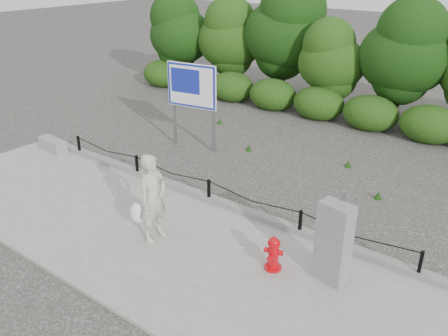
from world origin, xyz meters
TOP-DOWN VIEW (x-y plane):
  - ground at (0.00, 0.00)m, footprint 90.00×90.00m
  - sidewalk at (0.00, -2.00)m, footprint 14.00×4.00m
  - curb at (0.00, 0.05)m, footprint 14.00×0.22m
  - chain_barrier at (0.00, 0.00)m, footprint 10.06×0.06m
  - treeline at (0.36, 8.95)m, footprint 20.15×3.94m
  - fire_hydrant at (2.68, -1.38)m, footprint 0.41×0.42m
  - pedestrian at (0.08, -1.96)m, footprint 0.76×0.70m
  - concrete_block at (-5.98, -0.25)m, footprint 1.12×0.47m
  - utility_cabinet at (3.69, -1.01)m, footprint 0.65×0.48m
  - advertising_sign at (-2.75, 2.64)m, footprint 1.66×0.37m

SIDE VIEW (x-z plane):
  - ground at x=0.00m, z-range 0.00..0.00m
  - sidewalk at x=0.00m, z-range 0.00..0.08m
  - curb at x=0.00m, z-range 0.08..0.22m
  - concrete_block at x=-5.98m, z-range 0.08..0.43m
  - fire_hydrant at x=2.68m, z-range 0.06..0.78m
  - chain_barrier at x=0.00m, z-range 0.16..0.76m
  - utility_cabinet at x=3.69m, z-range 0.00..1.75m
  - pedestrian at x=0.08m, z-range 0.05..1.97m
  - advertising_sign at x=-2.75m, z-range 0.55..3.23m
  - treeline at x=0.36m, z-range 0.07..5.11m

